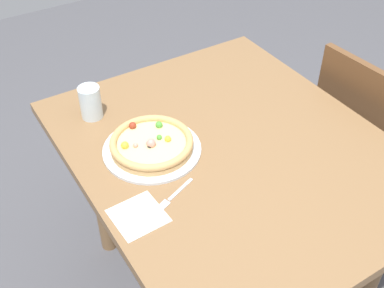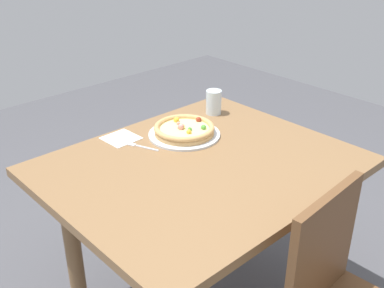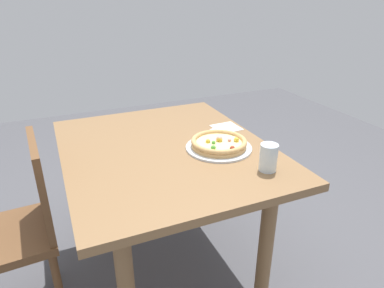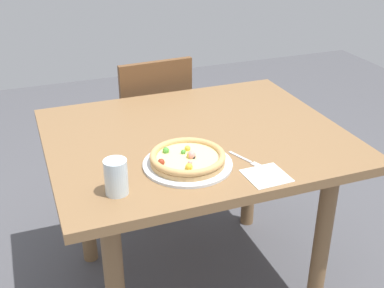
# 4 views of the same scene
# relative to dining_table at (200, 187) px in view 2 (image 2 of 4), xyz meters

# --- Properties ---
(dining_table) EXTENTS (1.18, 0.97, 0.76)m
(dining_table) POSITION_rel_dining_table_xyz_m (0.00, 0.00, 0.00)
(dining_table) COLOR olive
(dining_table) RESTS_ON ground
(plate) EXTENTS (0.32, 0.32, 0.01)m
(plate) POSITION_rel_dining_table_xyz_m (0.12, 0.23, 0.12)
(plate) COLOR silver
(plate) RESTS_ON dining_table
(pizza) EXTENTS (0.27, 0.27, 0.05)m
(pizza) POSITION_rel_dining_table_xyz_m (0.12, 0.23, 0.14)
(pizza) COLOR tan
(pizza) RESTS_ON plate
(fork) EXTENTS (0.07, 0.16, 0.00)m
(fork) POSITION_rel_dining_table_xyz_m (-0.10, 0.28, 0.12)
(fork) COLOR silver
(fork) RESTS_ON dining_table
(drinking_glass) EXTENTS (0.08, 0.08, 0.12)m
(drinking_glass) POSITION_rel_dining_table_xyz_m (0.40, 0.32, 0.17)
(drinking_glass) COLOR silver
(drinking_glass) RESTS_ON dining_table
(napkin) EXTENTS (0.15, 0.15, 0.00)m
(napkin) POSITION_rel_dining_table_xyz_m (-0.11, 0.40, 0.12)
(napkin) COLOR white
(napkin) RESTS_ON dining_table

